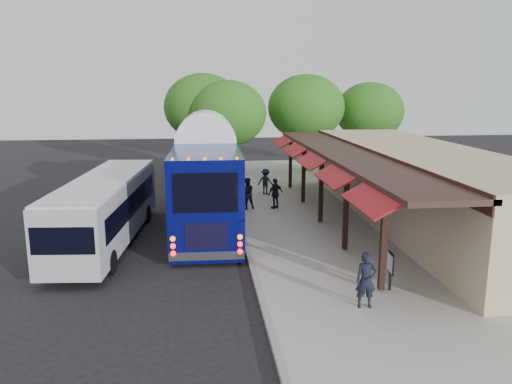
{
  "coord_description": "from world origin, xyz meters",
  "views": [
    {
      "loc": [
        -1.68,
        -18.01,
        6.42
      ],
      "look_at": [
        0.71,
        3.54,
        1.8
      ],
      "focal_mm": 35.0,
      "sensor_mm": 36.0,
      "label": 1
    }
  ],
  "objects_px": {
    "city_bus": "(106,207)",
    "ped_a": "(366,280)",
    "ped_d": "(266,182)",
    "sign_board": "(391,265)",
    "ped_c": "(275,193)",
    "ped_b": "(247,193)",
    "coach_bus": "(207,175)"
  },
  "relations": [
    {
      "from": "ped_a",
      "to": "ped_d",
      "type": "bearing_deg",
      "value": 98.47
    },
    {
      "from": "ped_b",
      "to": "city_bus",
      "type": "bearing_deg",
      "value": 26.6
    },
    {
      "from": "city_bus",
      "to": "ped_d",
      "type": "distance_m",
      "value": 11.15
    },
    {
      "from": "ped_c",
      "to": "sign_board",
      "type": "height_order",
      "value": "ped_c"
    },
    {
      "from": "city_bus",
      "to": "ped_d",
      "type": "relative_size",
      "value": 6.86
    },
    {
      "from": "city_bus",
      "to": "ped_a",
      "type": "xyz_separation_m",
      "value": [
        8.56,
        -7.52,
        -0.55
      ]
    },
    {
      "from": "sign_board",
      "to": "coach_bus",
      "type": "bearing_deg",
      "value": 125.17
    },
    {
      "from": "city_bus",
      "to": "ped_a",
      "type": "distance_m",
      "value": 11.41
    },
    {
      "from": "ped_a",
      "to": "sign_board",
      "type": "bearing_deg",
      "value": 48.58
    },
    {
      "from": "city_bus",
      "to": "coach_bus",
      "type": "bearing_deg",
      "value": 40.77
    },
    {
      "from": "city_bus",
      "to": "ped_a",
      "type": "relative_size",
      "value": 6.34
    },
    {
      "from": "coach_bus",
      "to": "sign_board",
      "type": "relative_size",
      "value": 10.74
    },
    {
      "from": "ped_a",
      "to": "city_bus",
      "type": "bearing_deg",
      "value": 143.92
    },
    {
      "from": "ped_d",
      "to": "sign_board",
      "type": "relative_size",
      "value": 1.24
    },
    {
      "from": "city_bus",
      "to": "ped_c",
      "type": "bearing_deg",
      "value": 34.97
    },
    {
      "from": "ped_b",
      "to": "sign_board",
      "type": "bearing_deg",
      "value": 97.73
    },
    {
      "from": "coach_bus",
      "to": "ped_d",
      "type": "distance_m",
      "value": 6.27
    },
    {
      "from": "ped_c",
      "to": "ped_d",
      "type": "distance_m",
      "value": 3.54
    },
    {
      "from": "coach_bus",
      "to": "ped_b",
      "type": "bearing_deg",
      "value": 37.71
    },
    {
      "from": "ped_c",
      "to": "ped_d",
      "type": "height_order",
      "value": "ped_c"
    },
    {
      "from": "ped_a",
      "to": "ped_b",
      "type": "bearing_deg",
      "value": 106.02
    },
    {
      "from": "sign_board",
      "to": "ped_d",
      "type": "bearing_deg",
      "value": 102.84
    },
    {
      "from": "ped_a",
      "to": "ped_d",
      "type": "distance_m",
      "value": 15.6
    },
    {
      "from": "coach_bus",
      "to": "ped_d",
      "type": "xyz_separation_m",
      "value": [
        3.51,
        5.02,
        -1.34
      ]
    },
    {
      "from": "ped_b",
      "to": "ped_d",
      "type": "bearing_deg",
      "value": -122.1
    },
    {
      "from": "ped_d",
      "to": "ped_b",
      "type": "bearing_deg",
      "value": 93.73
    },
    {
      "from": "sign_board",
      "to": "ped_b",
      "type": "bearing_deg",
      "value": 112.28
    },
    {
      "from": "coach_bus",
      "to": "ped_b",
      "type": "distance_m",
      "value": 2.89
    },
    {
      "from": "ped_d",
      "to": "sign_board",
      "type": "height_order",
      "value": "ped_d"
    },
    {
      "from": "ped_a",
      "to": "ped_c",
      "type": "distance_m",
      "value": 12.07
    },
    {
      "from": "city_bus",
      "to": "ped_a",
      "type": "bearing_deg",
      "value": -36.64
    },
    {
      "from": "ped_a",
      "to": "coach_bus",
      "type": "bearing_deg",
      "value": 117.79
    }
  ]
}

